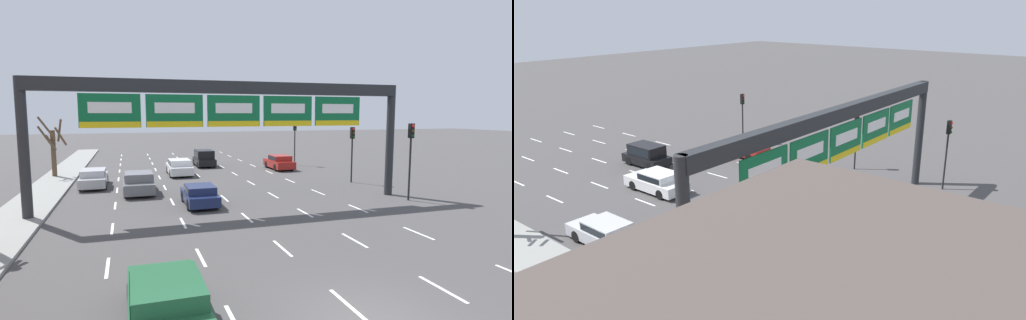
% 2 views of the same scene
% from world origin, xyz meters
% --- Properties ---
extents(lane_dashes, '(13.32, 67.00, 0.01)m').
position_xyz_m(lane_dashes, '(0.00, 13.50, 0.00)').
color(lane_dashes, white).
rests_on(lane_dashes, ground_plane).
extents(sign_gantry, '(21.91, 0.70, 7.21)m').
position_xyz_m(sign_gantry, '(-0.00, 13.81, 5.83)').
color(sign_gantry, '#232628').
rests_on(sign_gantry, ground_plane).
extents(car_navy, '(1.80, 3.95, 1.21)m').
position_xyz_m(car_navy, '(-1.83, 14.62, 0.66)').
color(car_navy, '#19234C').
rests_on(car_navy, ground_plane).
extents(car_silver, '(1.84, 4.56, 1.34)m').
position_xyz_m(car_silver, '(-8.25, 22.88, 0.72)').
color(car_silver, '#B7B7BC').
rests_on(car_silver, ground_plane).
extents(car_grey, '(1.99, 4.57, 1.45)m').
position_xyz_m(car_grey, '(-5.15, 19.49, 0.77)').
color(car_grey, slate).
rests_on(car_grey, ground_plane).
extents(car_red, '(1.89, 4.22, 1.38)m').
position_xyz_m(car_red, '(8.24, 27.60, 0.74)').
color(car_red, maroon).
rests_on(car_red, ground_plane).
extents(suv_black, '(1.84, 3.95, 1.69)m').
position_xyz_m(suv_black, '(1.64, 31.95, 0.94)').
color(suv_black, black).
rests_on(suv_black, ground_plane).
extents(car_white, '(1.96, 4.62, 1.40)m').
position_xyz_m(car_white, '(-1.50, 26.88, 0.75)').
color(car_white, silver).
rests_on(car_white, ground_plane).
extents(traffic_light_near_gantry, '(0.30, 0.35, 4.54)m').
position_xyz_m(traffic_light_near_gantry, '(10.96, 30.15, 3.25)').
color(traffic_light_near_gantry, black).
rests_on(traffic_light_near_gantry, ground_plane).
extents(traffic_light_mid_block, '(0.30, 0.35, 4.79)m').
position_xyz_m(traffic_light_mid_block, '(10.80, 11.92, 3.41)').
color(traffic_light_mid_block, black).
rests_on(traffic_light_mid_block, ground_plane).
extents(traffic_light_far_end, '(0.30, 0.35, 4.35)m').
position_xyz_m(traffic_light_far_end, '(10.89, 18.77, 3.12)').
color(traffic_light_far_end, black).
rests_on(traffic_light_far_end, ground_plane).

